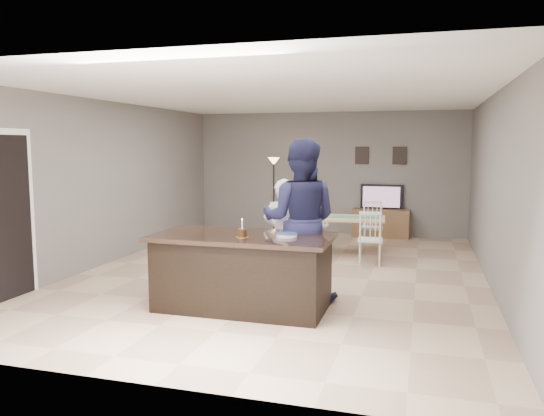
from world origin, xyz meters
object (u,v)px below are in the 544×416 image
(tv_console, at_px, (381,223))
(man, at_px, (300,220))
(kitchen_island, at_px, (243,271))
(birthday_cake, at_px, (242,233))
(woman, at_px, (284,236))
(television, at_px, (382,197))
(plate_stack, at_px, (287,235))
(floor_lamp, at_px, (274,175))
(dining_table, at_px, (342,224))

(tv_console, height_order, man, man)
(kitchen_island, bearing_deg, birthday_cake, -72.40)
(tv_console, bearing_deg, woman, -100.90)
(kitchen_island, bearing_deg, television, 77.99)
(kitchen_island, relative_size, plate_stack, 8.34)
(plate_stack, bearing_deg, television, 83.33)
(tv_console, xyz_separation_m, birthday_cake, (-1.15, -5.74, 0.65))
(floor_lamp, bearing_deg, kitchen_island, -78.14)
(tv_console, height_order, television, television)
(tv_console, xyz_separation_m, dining_table, (-0.51, -2.17, 0.28))
(plate_stack, bearing_deg, man, 86.45)
(television, distance_m, man, 5.13)
(birthday_cake, bearing_deg, plate_stack, 20.14)
(birthday_cake, height_order, plate_stack, birthday_cake)
(tv_console, distance_m, birthday_cake, 5.89)
(television, bearing_deg, birthday_cake, 78.83)
(man, bearing_deg, woman, -48.83)
(television, bearing_deg, man, 83.00)
(television, height_order, birthday_cake, television)
(man, relative_size, plate_stack, 7.96)
(television, bearing_deg, floor_lamp, 10.74)
(television, bearing_deg, kitchen_island, 77.99)
(dining_table, bearing_deg, woman, -103.04)
(woman, distance_m, man, 0.48)
(birthday_cake, xyz_separation_m, floor_lamp, (-1.15, 5.37, 0.37))
(kitchen_island, xyz_separation_m, television, (1.20, 5.64, 0.41))
(kitchen_island, relative_size, birthday_cake, 9.73)
(floor_lamp, bearing_deg, tv_console, 9.04)
(kitchen_island, bearing_deg, floor_lamp, 101.86)
(tv_console, relative_size, birthday_cake, 5.43)
(woman, xyz_separation_m, man, (0.29, -0.29, 0.26))
(woman, bearing_deg, tv_console, -106.85)
(tv_console, height_order, woman, woman)
(woman, distance_m, floor_lamp, 4.62)
(man, distance_m, birthday_cake, 0.89)
(birthday_cake, height_order, dining_table, birthday_cake)
(woman, bearing_deg, man, 129.17)
(tv_console, relative_size, plate_stack, 4.66)
(kitchen_island, distance_m, tv_console, 5.70)
(tv_console, relative_size, television, 1.31)
(television, distance_m, woman, 4.89)
(tv_console, distance_m, woman, 4.84)
(birthday_cake, relative_size, floor_lamp, 0.13)
(birthday_cake, distance_m, plate_stack, 0.52)
(woman, relative_size, dining_table, 0.86)
(birthday_cake, xyz_separation_m, plate_stack, (0.49, 0.18, -0.03))
(man, height_order, floor_lamp, man)
(woman, height_order, birthday_cake, woman)
(television, xyz_separation_m, plate_stack, (-0.66, -5.63, 0.06))
(kitchen_island, xyz_separation_m, dining_table, (0.69, 3.40, 0.12))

